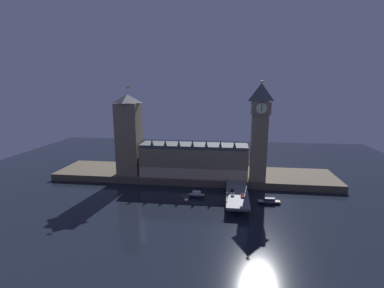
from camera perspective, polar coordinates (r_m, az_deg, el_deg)
ground_plane at (r=190.63m, az=-1.21°, el=-10.62°), size 400.00×400.00×0.00m
embankment at (r=226.07m, az=0.26°, el=-6.31°), size 220.00×42.00×5.16m
parliament_hall at (r=213.65m, az=0.38°, el=-3.26°), size 80.98×20.38×29.27m
clock_tower at (r=204.91m, az=13.69°, el=3.05°), size 13.47×13.58×71.46m
victoria_tower at (r=220.96m, az=-12.83°, el=1.92°), size 17.20×17.20×67.58m
bridge at (r=182.87m, az=9.23°, el=-10.48°), size 13.82×46.00×5.72m
car_northbound_lead at (r=184.78m, az=8.27°, el=-9.37°), size 2.06×4.07×1.36m
car_northbound_trail at (r=177.87m, az=8.30°, el=-10.18°), size 2.05×4.38×1.59m
car_southbound_lead at (r=176.89m, az=10.31°, el=-10.38°), size 2.04×4.59×1.58m
pedestrian_near_rail at (r=173.40m, az=7.31°, el=-10.69°), size 0.38×0.38×1.69m
pedestrian_mid_walk at (r=182.62m, az=11.19°, el=-9.66°), size 0.38×0.38×1.62m
street_lamp_near at (r=166.91m, az=7.19°, el=-10.48°), size 1.34×0.60×6.20m
street_lamp_far at (r=194.37m, az=7.23°, el=-7.10°), size 1.34×0.60×7.01m
boat_upstream at (r=187.93m, az=0.95°, el=-10.43°), size 11.63×3.80×4.41m
boat_downstream at (r=185.10m, az=15.53°, el=-11.32°), size 15.56×5.04×3.70m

